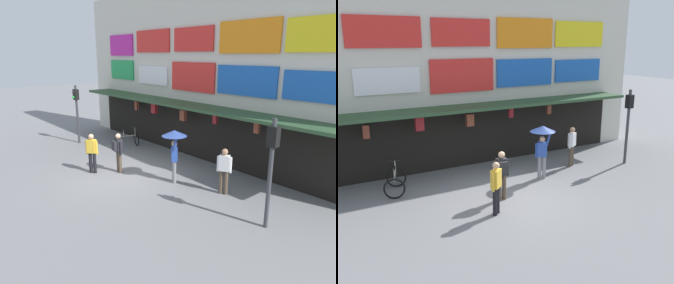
# 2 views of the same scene
# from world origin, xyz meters

# --- Properties ---
(ground_plane) EXTENTS (80.00, 80.00, 0.00)m
(ground_plane) POSITION_xyz_m (0.00, 0.00, 0.00)
(ground_plane) COLOR slate
(shopfront) EXTENTS (18.00, 2.60, 8.00)m
(shopfront) POSITION_xyz_m (0.00, 4.57, 3.96)
(shopfront) COLOR beige
(shopfront) RESTS_ON ground
(traffic_light_near) EXTENTS (0.28, 0.33, 3.20)m
(traffic_light_near) POSITION_xyz_m (-5.80, 0.87, 2.14)
(traffic_light_near) COLOR #38383D
(traffic_light_near) RESTS_ON ground
(traffic_light_far) EXTENTS (0.29, 0.33, 3.20)m
(traffic_light_far) POSITION_xyz_m (6.19, 0.89, 2.14)
(traffic_light_far) COLOR #38383D
(traffic_light_far) RESTS_ON ground
(bicycle_parked) EXTENTS (1.02, 1.32, 1.05)m
(bicycle_parked) POSITION_xyz_m (-3.30, 2.42, 0.39)
(bicycle_parked) COLOR black
(bicycle_parked) RESTS_ON ground
(pedestrian_with_umbrella) EXTENTS (0.96, 0.96, 2.08)m
(pedestrian_with_umbrella) POSITION_xyz_m (1.97, 1.10, 1.64)
(pedestrian_with_umbrella) COLOR gray
(pedestrian_with_umbrella) RESTS_ON ground
(pedestrian_in_green) EXTENTS (0.48, 0.36, 1.68)m
(pedestrian_in_green) POSITION_xyz_m (3.91, 1.72, 0.95)
(pedestrian_in_green) COLOR brown
(pedestrian_in_green) RESTS_ON ground
(pedestrian_in_blue) EXTENTS (0.43, 0.40, 1.68)m
(pedestrian_in_blue) POSITION_xyz_m (-1.02, -0.80, 0.95)
(pedestrian_in_blue) COLOR black
(pedestrian_in_blue) RESTS_ON ground
(pedestrian_in_white) EXTENTS (0.53, 0.39, 1.68)m
(pedestrian_in_white) POSITION_xyz_m (-0.36, 0.05, 0.98)
(pedestrian_in_white) COLOR brown
(pedestrian_in_white) RESTS_ON ground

